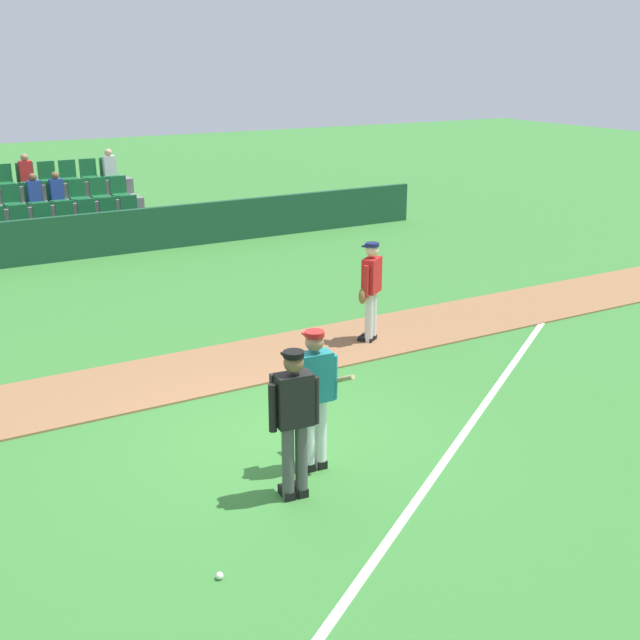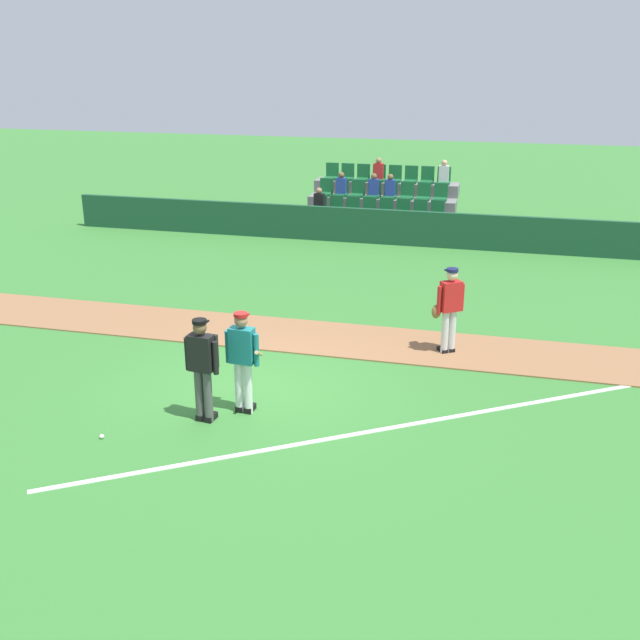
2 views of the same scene
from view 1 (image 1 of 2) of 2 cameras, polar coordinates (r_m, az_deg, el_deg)
name	(u,v)px [view 1 (image 1 of 2)]	position (r m, az deg, el deg)	size (l,w,h in m)	color
ground_plane	(277,443)	(10.49, -3.07, -8.70)	(80.00, 80.00, 0.00)	#387A33
infield_dirt_path	(197,372)	(12.79, -8.72, -3.66)	(28.00, 1.91, 0.03)	#936642
foul_line_chalk	(482,408)	(11.66, 11.42, -6.13)	(12.00, 0.10, 0.01)	white
dugout_fence	(66,238)	(20.35, -17.55, 5.54)	(20.00, 0.16, 1.09)	#19472D
stadium_bleachers	(48,221)	(22.14, -18.71, 6.63)	(5.00, 2.95, 2.30)	slate
batter_teal_jersey	(315,395)	(9.45, -0.36, -5.32)	(0.67, 0.79, 1.76)	white
umpire_home_plate	(294,416)	(8.86, -1.89, -6.80)	(0.59, 0.33, 1.76)	#4C4C4C
runner_red_jersey	(371,289)	(13.70, 3.62, 2.22)	(0.62, 0.45, 1.76)	silver
baseball	(220,576)	(8.10, -7.13, -17.53)	(0.07, 0.07, 0.07)	white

